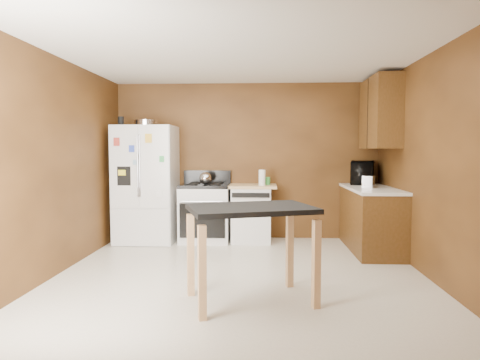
# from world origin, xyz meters

# --- Properties ---
(floor) EXTENTS (4.50, 4.50, 0.00)m
(floor) POSITION_xyz_m (0.00, 0.00, 0.00)
(floor) COLOR beige
(floor) RESTS_ON ground
(ceiling) EXTENTS (4.50, 4.50, 0.00)m
(ceiling) POSITION_xyz_m (0.00, 0.00, 2.50)
(ceiling) COLOR white
(ceiling) RESTS_ON ground
(wall_back) EXTENTS (4.20, 0.00, 4.20)m
(wall_back) POSITION_xyz_m (0.00, 2.25, 1.25)
(wall_back) COLOR brown
(wall_back) RESTS_ON ground
(wall_front) EXTENTS (4.20, 0.00, 4.20)m
(wall_front) POSITION_xyz_m (0.00, -2.25, 1.25)
(wall_front) COLOR brown
(wall_front) RESTS_ON ground
(wall_left) EXTENTS (0.00, 4.50, 4.50)m
(wall_left) POSITION_xyz_m (-2.10, 0.00, 1.25)
(wall_left) COLOR brown
(wall_left) RESTS_ON ground
(wall_right) EXTENTS (0.00, 4.50, 4.50)m
(wall_right) POSITION_xyz_m (2.10, 0.00, 1.25)
(wall_right) COLOR brown
(wall_right) RESTS_ON ground
(roasting_pan) EXTENTS (0.36, 0.36, 0.09)m
(roasting_pan) POSITION_xyz_m (-1.54, 1.86, 1.85)
(roasting_pan) COLOR silver
(roasting_pan) RESTS_ON refrigerator
(pen_cup) EXTENTS (0.09, 0.09, 0.13)m
(pen_cup) POSITION_xyz_m (-1.89, 1.72, 1.87)
(pen_cup) COLOR black
(pen_cup) RESTS_ON refrigerator
(kettle) EXTENTS (0.19, 0.19, 0.19)m
(kettle) POSITION_xyz_m (-0.62, 1.85, 0.99)
(kettle) COLOR silver
(kettle) RESTS_ON gas_range
(paper_towel) EXTENTS (0.12, 0.12, 0.24)m
(paper_towel) POSITION_xyz_m (0.25, 1.85, 1.01)
(paper_towel) COLOR white
(paper_towel) RESTS_ON dishwasher
(green_canister) EXTENTS (0.12, 0.12, 0.12)m
(green_canister) POSITION_xyz_m (0.32, 1.98, 0.95)
(green_canister) COLOR green
(green_canister) RESTS_ON dishwasher
(toaster) EXTENTS (0.22, 0.27, 0.17)m
(toaster) POSITION_xyz_m (1.75, 1.43, 0.98)
(toaster) COLOR silver
(toaster) RESTS_ON right_cabinets
(microwave) EXTENTS (0.56, 0.69, 0.33)m
(microwave) POSITION_xyz_m (1.81, 2.07, 1.06)
(microwave) COLOR black
(microwave) RESTS_ON right_cabinets
(refrigerator) EXTENTS (0.90, 0.80, 1.80)m
(refrigerator) POSITION_xyz_m (-1.55, 1.86, 0.90)
(refrigerator) COLOR white
(refrigerator) RESTS_ON ground
(gas_range) EXTENTS (0.76, 0.68, 1.10)m
(gas_range) POSITION_xyz_m (-0.64, 1.92, 0.46)
(gas_range) COLOR white
(gas_range) RESTS_ON ground
(dishwasher) EXTENTS (0.78, 0.63, 0.89)m
(dishwasher) POSITION_xyz_m (0.08, 1.95, 0.45)
(dishwasher) COLOR white
(dishwasher) RESTS_ON ground
(right_cabinets) EXTENTS (0.63, 1.58, 2.45)m
(right_cabinets) POSITION_xyz_m (1.84, 1.48, 0.91)
(right_cabinets) COLOR brown
(right_cabinets) RESTS_ON ground
(island) EXTENTS (1.30, 1.06, 0.91)m
(island) POSITION_xyz_m (0.14, -0.72, 0.76)
(island) COLOR black
(island) RESTS_ON ground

